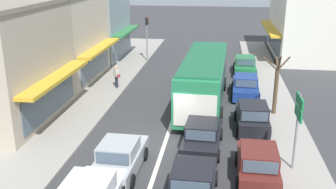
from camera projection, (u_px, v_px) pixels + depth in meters
ground_plane at (167, 137)px, 20.94m from camera, size 140.00×140.00×0.00m
lane_centre_line at (176, 111)px, 24.70m from camera, size 0.20×28.00×0.01m
sidewalk_left at (83, 95)px, 27.44m from camera, size 5.20×44.00×0.14m
kerb_right at (273, 104)px, 25.76m from camera, size 2.80×44.00×0.12m
shopfront_mid_block at (54, 38)px, 30.33m from camera, size 7.46×8.24×6.81m
shopfront_far_end at (88, 21)px, 37.79m from camera, size 7.66×7.56×7.16m
building_right_far at (313, 17)px, 38.53m from camera, size 8.20×11.64×7.77m
city_bus at (204, 77)px, 25.30m from camera, size 3.01×10.93×3.23m
sedan_queue_far_back at (119, 158)px, 17.27m from camera, size 1.98×4.24×1.47m
sedan_behind_bus_near at (202, 137)px, 19.42m from camera, size 2.03×4.27×1.47m
sedan_adjacent_lane_lead at (192, 186)px, 15.13m from camera, size 1.95×4.23×1.47m
parked_hatchback_kerb_front at (258, 164)px, 16.63m from camera, size 1.85×3.72×1.54m
parked_hatchback_kerb_second at (252, 117)px, 21.77m from camera, size 1.87×3.73×1.54m
parked_sedan_kerb_third at (245, 87)px, 27.41m from camera, size 1.98×4.24×1.47m
parked_sedan_kerb_rear at (245, 66)px, 33.10m from camera, size 1.96×4.23×1.47m
traffic_light_downstreet at (147, 32)px, 36.32m from camera, size 0.33×0.24×4.20m
directional_road_sign at (298, 114)px, 16.71m from camera, size 0.10×1.40×3.60m
street_tree_right at (276, 87)px, 23.47m from camera, size 1.61×1.75×3.91m
pedestrian_with_handbag_near at (116, 75)px, 28.69m from camera, size 0.55×0.56×1.63m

